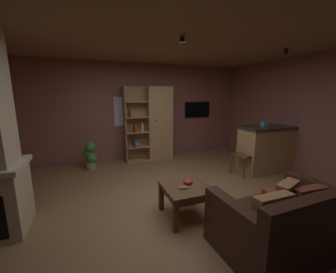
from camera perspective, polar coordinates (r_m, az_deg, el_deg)
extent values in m
cube|color=olive|center=(3.64, 2.34, -17.81)|extent=(6.19, 5.43, 0.02)
cube|color=#8E544C|center=(5.82, -8.25, 6.68)|extent=(6.31, 0.06, 2.60)
cube|color=#8E544C|center=(5.28, 35.57, 4.21)|extent=(0.06, 5.43, 2.60)
cube|color=#8E6B47|center=(3.29, 2.75, 26.23)|extent=(6.19, 5.43, 0.02)
cube|color=white|center=(5.74, -10.65, 6.82)|extent=(0.79, 0.01, 0.77)
cube|color=tan|center=(5.72, -2.38, 3.61)|extent=(0.67, 0.38, 1.98)
cube|color=tan|center=(5.73, -9.08, 3.49)|extent=(0.62, 0.02, 1.98)
cube|color=tan|center=(5.50, -11.74, 3.07)|extent=(0.02, 0.38, 1.98)
sphere|color=black|center=(5.47, -3.38, 4.28)|extent=(0.04, 0.04, 0.04)
cube|color=tan|center=(5.78, -8.41, -6.42)|extent=(0.62, 0.38, 0.02)
cube|color=tan|center=(5.67, -8.52, -2.70)|extent=(0.62, 0.38, 0.02)
cube|color=tan|center=(5.59, -8.64, 1.24)|extent=(0.62, 0.38, 0.02)
cube|color=tan|center=(5.53, -8.76, 5.28)|extent=(0.62, 0.38, 0.02)
cube|color=tan|center=(5.51, -8.88, 9.39)|extent=(0.62, 0.38, 0.02)
cube|color=#2D4C8C|center=(5.57, -9.15, -1.69)|extent=(0.05, 0.23, 0.22)
cube|color=#B22D2D|center=(5.50, -9.07, 2.24)|extent=(0.04, 0.23, 0.20)
cube|color=brown|center=(5.43, -10.39, 6.28)|extent=(0.04, 0.23, 0.20)
cube|color=beige|center=(5.54, -7.25, 2.53)|extent=(0.04, 0.23, 0.24)
sphere|color=beige|center=(5.66, -8.45, -2.20)|extent=(0.10, 0.10, 0.10)
cube|color=tan|center=(5.43, 26.12, -3.17)|extent=(1.45, 0.57, 1.02)
cube|color=#2D2826|center=(5.33, 26.61, 2.34)|extent=(1.51, 0.63, 0.04)
cube|color=#598CBF|center=(5.18, 24.95, 3.09)|extent=(0.13, 0.13, 0.11)
cube|color=#382116|center=(2.98, 28.33, -21.57)|extent=(1.51, 0.98, 0.42)
cube|color=#382116|center=(2.59, 36.33, -16.99)|extent=(1.49, 0.18, 0.42)
cube|color=#382116|center=(3.42, 35.98, -15.64)|extent=(0.18, 0.94, 0.67)
cube|color=#382116|center=(2.49, 17.83, -24.21)|extent=(0.18, 0.94, 0.67)
cube|color=olive|center=(2.89, 29.67, -14.58)|extent=(0.39, 0.26, 0.41)
cube|color=olive|center=(2.52, 26.90, -18.18)|extent=(0.45, 0.16, 0.39)
cube|color=brown|center=(2.84, 28.84, -16.01)|extent=(0.46, 0.24, 0.38)
cube|color=brown|center=(2.61, 25.61, -17.99)|extent=(0.38, 0.21, 0.37)
cube|color=brown|center=(2.98, 34.29, -14.95)|extent=(0.43, 0.19, 0.39)
cube|color=brown|center=(3.11, 5.04, -13.79)|extent=(0.65, 0.67, 0.05)
cube|color=brown|center=(3.14, 5.02, -14.87)|extent=(0.59, 0.60, 0.08)
cube|color=brown|center=(2.88, 2.17, -21.26)|extent=(0.07, 0.07, 0.42)
cube|color=brown|center=(3.12, 12.47, -18.80)|extent=(0.07, 0.07, 0.42)
cube|color=brown|center=(3.36, -1.89, -16.18)|extent=(0.07, 0.07, 0.42)
cube|color=brown|center=(3.57, 7.15, -14.57)|extent=(0.07, 0.07, 0.42)
cube|color=brown|center=(3.03, 4.27, -13.78)|extent=(0.14, 0.11, 0.02)
cube|color=#B22D2D|center=(3.16, 5.50, -12.24)|extent=(0.13, 0.13, 0.02)
cube|color=brown|center=(4.90, 20.06, -4.75)|extent=(0.50, 0.50, 0.04)
cube|color=brown|center=(5.00, 21.59, -1.73)|extent=(0.12, 0.40, 0.44)
cylinder|color=brown|center=(4.94, 16.93, -7.21)|extent=(0.04, 0.04, 0.46)
cylinder|color=brown|center=(4.73, 20.24, -8.27)|extent=(0.04, 0.04, 0.46)
cylinder|color=brown|center=(5.21, 19.55, -6.42)|extent=(0.04, 0.04, 0.46)
cylinder|color=brown|center=(5.01, 22.79, -7.37)|extent=(0.04, 0.04, 0.46)
cylinder|color=#9E896B|center=(5.38, -20.36, -7.46)|extent=(0.24, 0.24, 0.19)
sphere|color=#3D7F3D|center=(5.29, -20.13, -5.54)|extent=(0.25, 0.25, 0.25)
sphere|color=#3D7F3D|center=(5.32, -21.01, -3.98)|extent=(0.25, 0.25, 0.25)
sphere|color=#3D7F3D|center=(5.22, -20.43, -2.69)|extent=(0.24, 0.24, 0.24)
cube|color=black|center=(6.40, 8.02, 7.32)|extent=(0.81, 0.05, 0.46)
cube|color=black|center=(6.38, 8.13, 7.31)|extent=(0.77, 0.01, 0.42)
cylinder|color=black|center=(3.27, 3.93, 24.87)|extent=(0.07, 0.07, 0.09)
cylinder|color=black|center=(4.53, 29.62, 19.67)|extent=(0.07, 0.07, 0.09)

